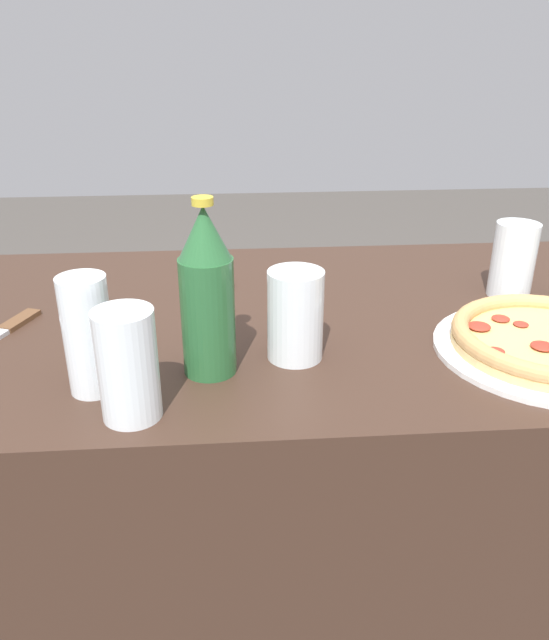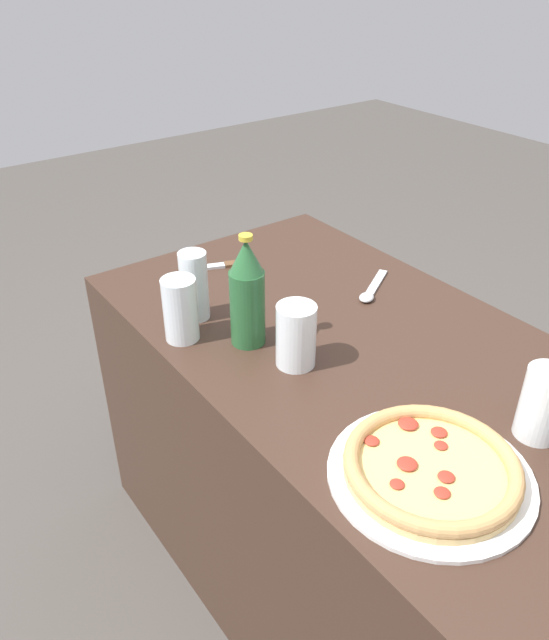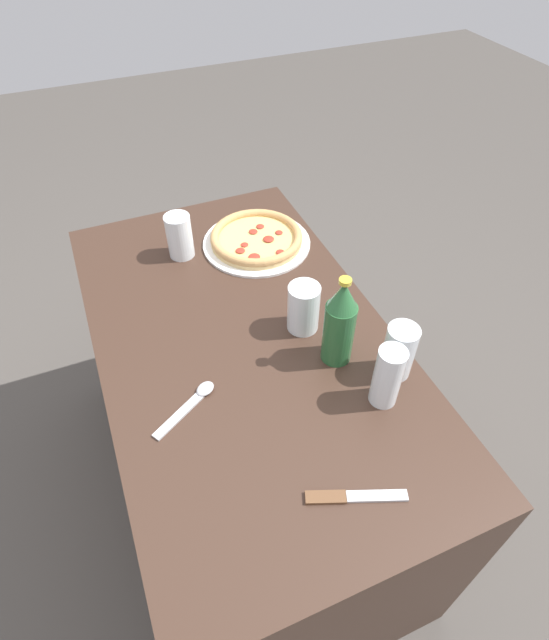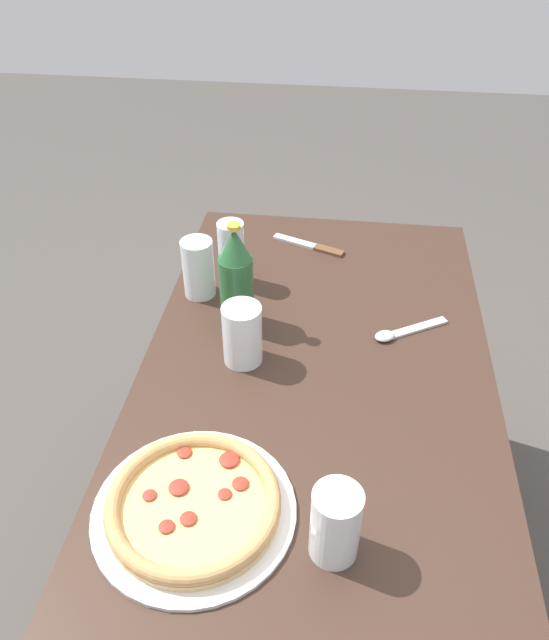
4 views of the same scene
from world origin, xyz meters
name	(u,v)px [view 4 (image 4 of 4)]	position (x,y,z in m)	size (l,w,h in m)	color
ground_plane	(305,570)	(0.00, 0.00, 0.00)	(8.00, 8.00, 0.00)	#4C4742
table	(309,487)	(0.00, 0.00, 0.36)	(1.24, 0.70, 0.73)	#3D281E
pizza_salami	(194,505)	(-0.34, 0.17, 0.75)	(0.32, 0.32, 0.04)	white
glass_orange_juice	(335,526)	(-0.38, -0.05, 0.79)	(0.07, 0.07, 0.13)	white
glass_water	(199,271)	(0.24, 0.28, 0.79)	(0.07, 0.07, 0.14)	white
glass_red_wine	(242,336)	(0.03, 0.15, 0.79)	(0.08, 0.08, 0.13)	white
glass_iced_tea	(232,255)	(0.29, 0.22, 0.80)	(0.06, 0.06, 0.16)	white
beer_bottle	(236,278)	(0.15, 0.18, 0.84)	(0.07, 0.07, 0.24)	#286033
knife	(311,246)	(0.47, 0.05, 0.73)	(0.09, 0.19, 0.01)	brown
spoon	(399,332)	(0.14, -0.17, 0.73)	(0.11, 0.16, 0.02)	silver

